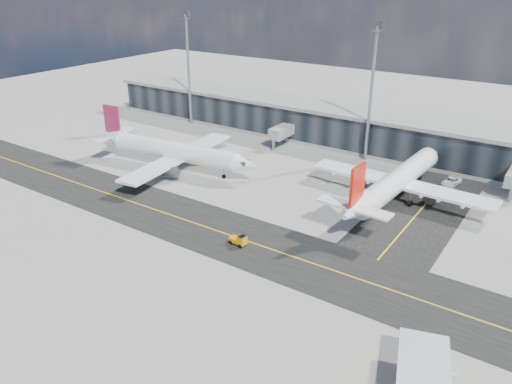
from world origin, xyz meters
TOP-DOWN VIEW (x-y plane):
  - ground at (0.00, 0.00)m, footprint 300.00×300.00m
  - taxiway_lanes at (3.91, 10.74)m, footprint 180.00×63.00m
  - terminal_concourse at (0.04, 54.93)m, footprint 152.00×19.80m
  - floodlight_masts at (0.00, 48.00)m, footprint 102.50×0.70m
  - airliner_af at (-30.99, 20.61)m, footprint 38.84×33.19m
  - airliner_redtail at (12.94, 30.79)m, footprint 33.73×39.58m
  - baggage_tug at (-0.85, 2.32)m, footprint 2.90×1.65m
  - service_van at (19.36, 44.00)m, footprint 3.20×5.50m

SIDE VIEW (x-z plane):
  - ground at x=0.00m, z-range 0.00..0.00m
  - taxiway_lanes at x=3.91m, z-range -0.01..0.03m
  - service_van at x=19.36m, z-range 0.00..1.44m
  - baggage_tug at x=-0.85m, z-range 0.00..1.75m
  - airliner_af at x=-30.99m, z-range -1.95..9.55m
  - airliner_redtail at x=12.94m, z-range -1.99..9.74m
  - terminal_concourse at x=0.04m, z-range -0.31..8.49m
  - floodlight_masts at x=0.00m, z-range 1.16..30.06m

